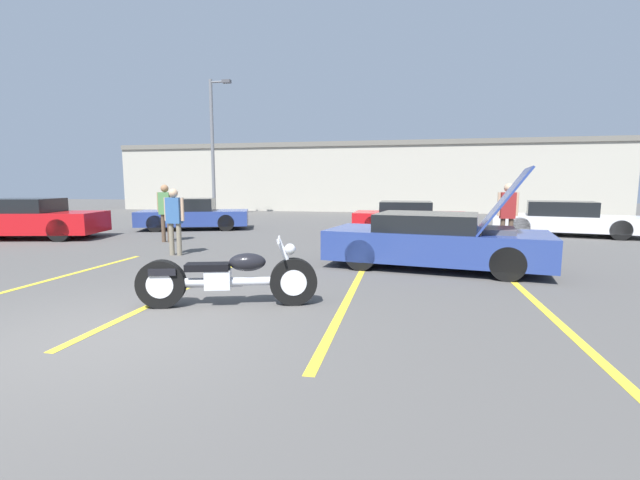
{
  "coord_description": "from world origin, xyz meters",
  "views": [
    {
      "loc": [
        3.38,
        -4.13,
        1.74
      ],
      "look_at": [
        1.97,
        2.92,
        0.8
      ],
      "focal_mm": 24.0,
      "sensor_mm": 36.0,
      "label": 1
    }
  ],
  "objects_px": {
    "parked_car_mid_right_row": "(409,217)",
    "spectator_by_show_car": "(174,216)",
    "motorcycle": "(228,278)",
    "light_pole": "(214,142)",
    "show_car_hood_open": "(436,240)",
    "parked_car_right_row": "(565,219)",
    "parked_car_mid_left_row": "(193,215)",
    "parked_car_left_row": "(29,219)",
    "spectator_near_motorcycle": "(508,211)",
    "spectator_midground": "(165,208)"
  },
  "relations": [
    {
      "from": "show_car_hood_open",
      "to": "parked_car_left_row",
      "type": "distance_m",
      "value": 12.73
    },
    {
      "from": "spectator_by_show_car",
      "to": "parked_car_mid_right_row",
      "type": "bearing_deg",
      "value": 48.57
    },
    {
      "from": "motorcycle",
      "to": "parked_car_right_row",
      "type": "height_order",
      "value": "parked_car_right_row"
    },
    {
      "from": "light_pole",
      "to": "parked_car_right_row",
      "type": "distance_m",
      "value": 16.82
    },
    {
      "from": "show_car_hood_open",
      "to": "parked_car_right_row",
      "type": "bearing_deg",
      "value": 64.83
    },
    {
      "from": "show_car_hood_open",
      "to": "motorcycle",
      "type": "bearing_deg",
      "value": -121.69
    },
    {
      "from": "parked_car_mid_left_row",
      "to": "spectator_near_motorcycle",
      "type": "distance_m",
      "value": 11.22
    },
    {
      "from": "parked_car_mid_right_row",
      "to": "spectator_by_show_car",
      "type": "height_order",
      "value": "spectator_by_show_car"
    },
    {
      "from": "parked_car_mid_right_row",
      "to": "parked_car_right_row",
      "type": "height_order",
      "value": "parked_car_right_row"
    },
    {
      "from": "show_car_hood_open",
      "to": "parked_car_left_row",
      "type": "height_order",
      "value": "show_car_hood_open"
    },
    {
      "from": "parked_car_right_row",
      "to": "parked_car_left_row",
      "type": "distance_m",
      "value": 17.75
    },
    {
      "from": "parked_car_mid_left_row",
      "to": "spectator_by_show_car",
      "type": "distance_m",
      "value": 6.27
    },
    {
      "from": "parked_car_mid_left_row",
      "to": "parked_car_mid_right_row",
      "type": "relative_size",
      "value": 1.09
    },
    {
      "from": "motorcycle",
      "to": "show_car_hood_open",
      "type": "height_order",
      "value": "show_car_hood_open"
    },
    {
      "from": "light_pole",
      "to": "spectator_by_show_car",
      "type": "distance_m",
      "value": 13.29
    },
    {
      "from": "spectator_midground",
      "to": "spectator_by_show_car",
      "type": "bearing_deg",
      "value": -54.58
    },
    {
      "from": "parked_car_mid_right_row",
      "to": "spectator_by_show_car",
      "type": "bearing_deg",
      "value": -130.99
    },
    {
      "from": "light_pole",
      "to": "parked_car_left_row",
      "type": "bearing_deg",
      "value": -99.89
    },
    {
      "from": "motorcycle",
      "to": "parked_car_left_row",
      "type": "distance_m",
      "value": 11.14
    },
    {
      "from": "spectator_midground",
      "to": "parked_car_mid_right_row",
      "type": "bearing_deg",
      "value": 30.5
    },
    {
      "from": "show_car_hood_open",
      "to": "parked_car_mid_left_row",
      "type": "xyz_separation_m",
      "value": [
        -8.72,
        6.09,
        -0.01
      ]
    },
    {
      "from": "light_pole",
      "to": "show_car_hood_open",
      "type": "relative_size",
      "value": 1.54
    },
    {
      "from": "light_pole",
      "to": "parked_car_mid_right_row",
      "type": "xyz_separation_m",
      "value": [
        10.24,
        -5.69,
        -3.43
      ]
    },
    {
      "from": "parked_car_right_row",
      "to": "spectator_near_motorcycle",
      "type": "xyz_separation_m",
      "value": [
        -2.75,
        -4.11,
        0.51
      ]
    },
    {
      "from": "light_pole",
      "to": "parked_car_mid_right_row",
      "type": "relative_size",
      "value": 1.77
    },
    {
      "from": "motorcycle",
      "to": "parked_car_mid_right_row",
      "type": "xyz_separation_m",
      "value": [
        2.6,
        10.34,
        0.13
      ]
    },
    {
      "from": "parked_car_mid_left_row",
      "to": "parked_car_mid_right_row",
      "type": "distance_m",
      "value": 8.24
    },
    {
      "from": "light_pole",
      "to": "show_car_hood_open",
      "type": "distance_m",
      "value": 16.82
    },
    {
      "from": "light_pole",
      "to": "motorcycle",
      "type": "height_order",
      "value": "light_pole"
    },
    {
      "from": "spectator_by_show_car",
      "to": "spectator_midground",
      "type": "bearing_deg",
      "value": 125.42
    },
    {
      "from": "parked_car_right_row",
      "to": "spectator_by_show_car",
      "type": "distance_m",
      "value": 12.64
    },
    {
      "from": "show_car_hood_open",
      "to": "parked_car_mid_left_row",
      "type": "height_order",
      "value": "show_car_hood_open"
    },
    {
      "from": "parked_car_mid_left_row",
      "to": "parked_car_mid_right_row",
      "type": "bearing_deg",
      "value": -14.44
    },
    {
      "from": "parked_car_left_row",
      "to": "spectator_near_motorcycle",
      "type": "relative_size",
      "value": 2.62
    },
    {
      "from": "parked_car_mid_left_row",
      "to": "parked_car_right_row",
      "type": "bearing_deg",
      "value": -16.38
    },
    {
      "from": "show_car_hood_open",
      "to": "parked_car_mid_right_row",
      "type": "height_order",
      "value": "show_car_hood_open"
    },
    {
      "from": "light_pole",
      "to": "motorcycle",
      "type": "relative_size",
      "value": 2.88
    },
    {
      "from": "parked_car_right_row",
      "to": "parked_car_left_row",
      "type": "height_order",
      "value": "parked_car_left_row"
    },
    {
      "from": "parked_car_right_row",
      "to": "parked_car_left_row",
      "type": "xyz_separation_m",
      "value": [
        -17.2,
        -4.35,
        0.07
      ]
    },
    {
      "from": "show_car_hood_open",
      "to": "parked_car_mid_right_row",
      "type": "distance_m",
      "value": 6.82
    },
    {
      "from": "show_car_hood_open",
      "to": "parked_car_mid_left_row",
      "type": "distance_m",
      "value": 10.64
    },
    {
      "from": "motorcycle",
      "to": "parked_car_mid_left_row",
      "type": "height_order",
      "value": "parked_car_mid_left_row"
    },
    {
      "from": "show_car_hood_open",
      "to": "parked_car_mid_right_row",
      "type": "bearing_deg",
      "value": 103.81
    },
    {
      "from": "show_car_hood_open",
      "to": "parked_car_right_row",
      "type": "height_order",
      "value": "show_car_hood_open"
    },
    {
      "from": "spectator_by_show_car",
      "to": "motorcycle",
      "type": "bearing_deg",
      "value": -51.88
    },
    {
      "from": "motorcycle",
      "to": "show_car_hood_open",
      "type": "xyz_separation_m",
      "value": [
        3.11,
        3.54,
        0.17
      ]
    },
    {
      "from": "show_car_hood_open",
      "to": "spectator_near_motorcycle",
      "type": "xyz_separation_m",
      "value": [
        1.96,
        2.68,
        0.48
      ]
    },
    {
      "from": "parked_car_left_row",
      "to": "spectator_by_show_car",
      "type": "xyz_separation_m",
      "value": [
        6.32,
        -2.07,
        0.35
      ]
    },
    {
      "from": "motorcycle",
      "to": "spectator_near_motorcycle",
      "type": "xyz_separation_m",
      "value": [
        5.06,
        6.23,
        0.65
      ]
    },
    {
      "from": "parked_car_right_row",
      "to": "motorcycle",
      "type": "bearing_deg",
      "value": -114.35
    }
  ]
}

